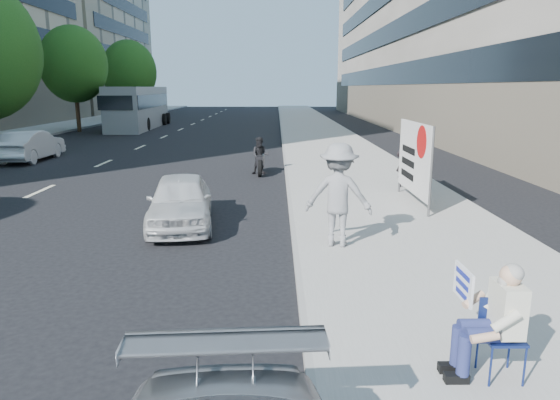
{
  "coord_description": "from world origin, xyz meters",
  "views": [
    {
      "loc": [
        1.08,
        -7.69,
        3.25
      ],
      "look_at": [
        1.15,
        2.91,
        0.85
      ],
      "focal_mm": 32.0,
      "sensor_mm": 36.0,
      "label": 1
    }
  ],
  "objects_px": {
    "white_sedan_mid": "(30,146)",
    "protest_banner": "(414,158)",
    "motorcycle": "(260,158)",
    "jogger": "(338,195)",
    "white_sedan_near": "(180,201)",
    "bus": "(139,108)",
    "pedestrian_woman": "(405,163)",
    "seated_protester": "(493,315)"
  },
  "relations": [
    {
      "from": "pedestrian_woman",
      "to": "white_sedan_mid",
      "type": "height_order",
      "value": "pedestrian_woman"
    },
    {
      "from": "seated_protester",
      "to": "white_sedan_mid",
      "type": "relative_size",
      "value": 0.31
    },
    {
      "from": "protest_banner",
      "to": "motorcycle",
      "type": "distance_m",
      "value": 7.12
    },
    {
      "from": "protest_banner",
      "to": "motorcycle",
      "type": "relative_size",
      "value": 1.5
    },
    {
      "from": "jogger",
      "to": "protest_banner",
      "type": "xyz_separation_m",
      "value": [
        2.48,
        3.7,
        0.22
      ]
    },
    {
      "from": "seated_protester",
      "to": "bus",
      "type": "distance_m",
      "value": 38.66
    },
    {
      "from": "seated_protester",
      "to": "white_sedan_near",
      "type": "relative_size",
      "value": 0.36
    },
    {
      "from": "white_sedan_near",
      "to": "protest_banner",
      "type": "bearing_deg",
      "value": 8.41
    },
    {
      "from": "bus",
      "to": "white_sedan_near",
      "type": "bearing_deg",
      "value": -75.52
    },
    {
      "from": "motorcycle",
      "to": "jogger",
      "type": "bearing_deg",
      "value": -77.21
    },
    {
      "from": "seated_protester",
      "to": "motorcycle",
      "type": "bearing_deg",
      "value": 101.85
    },
    {
      "from": "protest_banner",
      "to": "motorcycle",
      "type": "bearing_deg",
      "value": 127.6
    },
    {
      "from": "protest_banner",
      "to": "white_sedan_near",
      "type": "height_order",
      "value": "protest_banner"
    },
    {
      "from": "pedestrian_woman",
      "to": "bus",
      "type": "relative_size",
      "value": 0.13
    },
    {
      "from": "white_sedan_mid",
      "to": "protest_banner",
      "type": "bearing_deg",
      "value": 147.55
    },
    {
      "from": "white_sedan_near",
      "to": "bus",
      "type": "xyz_separation_m",
      "value": [
        -8.86,
        29.55,
        1.02
      ]
    },
    {
      "from": "white_sedan_mid",
      "to": "motorcycle",
      "type": "height_order",
      "value": "motorcycle"
    },
    {
      "from": "bus",
      "to": "protest_banner",
      "type": "bearing_deg",
      "value": -64.12
    },
    {
      "from": "white_sedan_near",
      "to": "white_sedan_mid",
      "type": "bearing_deg",
      "value": 121.28
    },
    {
      "from": "jogger",
      "to": "pedestrian_woman",
      "type": "relative_size",
      "value": 1.3
    },
    {
      "from": "jogger",
      "to": "protest_banner",
      "type": "relative_size",
      "value": 0.67
    },
    {
      "from": "pedestrian_woman",
      "to": "bus",
      "type": "xyz_separation_m",
      "value": [
        -15.22,
        25.61,
        0.7
      ]
    },
    {
      "from": "pedestrian_woman",
      "to": "motorcycle",
      "type": "relative_size",
      "value": 0.77
    },
    {
      "from": "white_sedan_near",
      "to": "motorcycle",
      "type": "xyz_separation_m",
      "value": [
        1.68,
        7.32,
        0.02
      ]
    },
    {
      "from": "jogger",
      "to": "seated_protester",
      "type": "bearing_deg",
      "value": 115.81
    },
    {
      "from": "seated_protester",
      "to": "motorcycle",
      "type": "height_order",
      "value": "seated_protester"
    },
    {
      "from": "pedestrian_woman",
      "to": "protest_banner",
      "type": "xyz_separation_m",
      "value": [
        -0.36,
        -2.23,
        0.46
      ]
    },
    {
      "from": "motorcycle",
      "to": "bus",
      "type": "height_order",
      "value": "bus"
    },
    {
      "from": "protest_banner",
      "to": "bus",
      "type": "relative_size",
      "value": 0.25
    },
    {
      "from": "seated_protester",
      "to": "pedestrian_woman",
      "type": "bearing_deg",
      "value": 80.67
    },
    {
      "from": "pedestrian_woman",
      "to": "white_sedan_near",
      "type": "height_order",
      "value": "pedestrian_woman"
    },
    {
      "from": "protest_banner",
      "to": "white_sedan_mid",
      "type": "bearing_deg",
      "value": 148.0
    },
    {
      "from": "white_sedan_mid",
      "to": "bus",
      "type": "relative_size",
      "value": 0.34
    },
    {
      "from": "seated_protester",
      "to": "motorcycle",
      "type": "distance_m",
      "value": 14.3
    },
    {
      "from": "protest_banner",
      "to": "white_sedan_near",
      "type": "relative_size",
      "value": 0.85
    },
    {
      "from": "pedestrian_woman",
      "to": "jogger",
      "type": "bearing_deg",
      "value": 81.55
    },
    {
      "from": "seated_protester",
      "to": "bus",
      "type": "xyz_separation_m",
      "value": [
        -13.48,
        36.22,
        0.76
      ]
    },
    {
      "from": "jogger",
      "to": "white_sedan_near",
      "type": "xyz_separation_m",
      "value": [
        -3.52,
        1.99,
        -0.56
      ]
    },
    {
      "from": "white_sedan_near",
      "to": "motorcycle",
      "type": "relative_size",
      "value": 1.77
    },
    {
      "from": "jogger",
      "to": "white_sedan_mid",
      "type": "height_order",
      "value": "jogger"
    },
    {
      "from": "seated_protester",
      "to": "jogger",
      "type": "bearing_deg",
      "value": 103.19
    },
    {
      "from": "jogger",
      "to": "white_sedan_near",
      "type": "bearing_deg",
      "value": -16.83
    }
  ]
}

